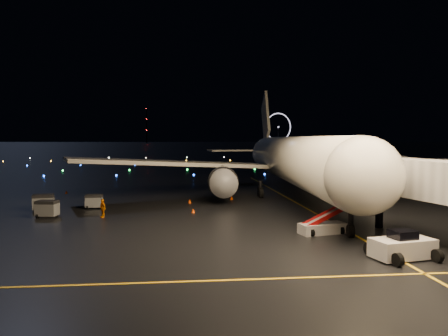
{
  "coord_description": "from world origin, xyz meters",
  "views": [
    {
      "loc": [
        -2.71,
        -34.51,
        8.18
      ],
      "look_at": [
        2.02,
        12.0,
        5.0
      ],
      "focal_mm": 35.0,
      "sensor_mm": 36.0,
      "label": 1
    }
  ],
  "objects_px": {
    "crew_c": "(103,208)",
    "baggage_cart_2": "(43,203)",
    "baggage_cart_3": "(44,203)",
    "baggage_cart_0": "(94,202)",
    "baggage_cart_1": "(47,209)",
    "pushback_tug": "(402,244)",
    "airliner": "(289,135)",
    "belt_loader": "(323,217)"
  },
  "relations": [
    {
      "from": "crew_c",
      "to": "baggage_cart_2",
      "type": "distance_m",
      "value": 8.8
    },
    {
      "from": "belt_loader",
      "to": "baggage_cart_0",
      "type": "height_order",
      "value": "belt_loader"
    },
    {
      "from": "airliner",
      "to": "baggage_cart_2",
      "type": "distance_m",
      "value": 33.59
    },
    {
      "from": "belt_loader",
      "to": "crew_c",
      "type": "height_order",
      "value": "belt_loader"
    },
    {
      "from": "baggage_cart_0",
      "to": "baggage_cart_1",
      "type": "distance_m",
      "value": 6.62
    },
    {
      "from": "baggage_cart_3",
      "to": "baggage_cart_1",
      "type": "bearing_deg",
      "value": -52.72
    },
    {
      "from": "baggage_cart_0",
      "to": "baggage_cart_2",
      "type": "height_order",
      "value": "baggage_cart_2"
    },
    {
      "from": "baggage_cart_1",
      "to": "baggage_cart_3",
      "type": "bearing_deg",
      "value": 118.89
    },
    {
      "from": "belt_loader",
      "to": "baggage_cart_1",
      "type": "distance_m",
      "value": 27.87
    },
    {
      "from": "baggage_cart_2",
      "to": "baggage_cart_0",
      "type": "bearing_deg",
      "value": 1.03
    },
    {
      "from": "pushback_tug",
      "to": "baggage_cart_0",
      "type": "xyz_separation_m",
      "value": [
        -25.05,
        23.99,
        -0.18
      ]
    },
    {
      "from": "airliner",
      "to": "belt_loader",
      "type": "bearing_deg",
      "value": -94.43
    },
    {
      "from": "airliner",
      "to": "baggage_cart_3",
      "type": "xyz_separation_m",
      "value": [
        -31.14,
        -9.37,
        -7.95
      ]
    },
    {
      "from": "crew_c",
      "to": "pushback_tug",
      "type": "bearing_deg",
      "value": 16.24
    },
    {
      "from": "crew_c",
      "to": "baggage_cart_0",
      "type": "xyz_separation_m",
      "value": [
        -2.01,
        6.03,
        -0.16
      ]
    },
    {
      "from": "baggage_cart_1",
      "to": "baggage_cart_2",
      "type": "height_order",
      "value": "baggage_cart_2"
    },
    {
      "from": "baggage_cart_0",
      "to": "baggage_cart_3",
      "type": "relative_size",
      "value": 1.03
    },
    {
      "from": "airliner",
      "to": "baggage_cart_0",
      "type": "relative_size",
      "value": 32.71
    },
    {
      "from": "pushback_tug",
      "to": "baggage_cart_3",
      "type": "distance_m",
      "value": 38.78
    },
    {
      "from": "baggage_cart_0",
      "to": "airliner",
      "type": "bearing_deg",
      "value": 18.63
    },
    {
      "from": "crew_c",
      "to": "baggage_cart_0",
      "type": "height_order",
      "value": "crew_c"
    },
    {
      "from": "airliner",
      "to": "baggage_cart_1",
      "type": "distance_m",
      "value": 33.7
    },
    {
      "from": "airliner",
      "to": "baggage_cart_2",
      "type": "height_order",
      "value": "airliner"
    },
    {
      "from": "belt_loader",
      "to": "baggage_cart_3",
      "type": "height_order",
      "value": "belt_loader"
    },
    {
      "from": "belt_loader",
      "to": "airliner",
      "type": "bearing_deg",
      "value": 69.55
    },
    {
      "from": "baggage_cart_2",
      "to": "baggage_cart_3",
      "type": "xyz_separation_m",
      "value": [
        -0.18,
        1.06,
        -0.16
      ]
    },
    {
      "from": "airliner",
      "to": "pushback_tug",
      "type": "distance_m",
      "value": 34.09
    },
    {
      "from": "baggage_cart_0",
      "to": "belt_loader",
      "type": "bearing_deg",
      "value": -36.64
    },
    {
      "from": "airliner",
      "to": "baggage_cart_2",
      "type": "xyz_separation_m",
      "value": [
        -30.96,
        -10.44,
        -7.79
      ]
    },
    {
      "from": "belt_loader",
      "to": "baggage_cart_2",
      "type": "distance_m",
      "value": 31.18
    },
    {
      "from": "pushback_tug",
      "to": "baggage_cart_2",
      "type": "xyz_separation_m",
      "value": [
        -30.42,
        22.76,
        -0.05
      ]
    },
    {
      "from": "belt_loader",
      "to": "baggage_cart_3",
      "type": "distance_m",
      "value": 31.85
    },
    {
      "from": "baggage_cart_2",
      "to": "airliner",
      "type": "bearing_deg",
      "value": 6.74
    },
    {
      "from": "airliner",
      "to": "baggage_cart_1",
      "type": "xyz_separation_m",
      "value": [
        -29.29,
        -14.7,
        -7.85
      ]
    },
    {
      "from": "baggage_cart_1",
      "to": "baggage_cart_2",
      "type": "xyz_separation_m",
      "value": [
        -1.67,
        4.26,
        0.05
      ]
    },
    {
      "from": "baggage_cart_0",
      "to": "baggage_cart_1",
      "type": "relative_size",
      "value": 0.91
    },
    {
      "from": "baggage_cart_0",
      "to": "crew_c",
      "type": "bearing_deg",
      "value": -72.7
    },
    {
      "from": "belt_loader",
      "to": "baggage_cart_1",
      "type": "bearing_deg",
      "value": 145.56
    },
    {
      "from": "crew_c",
      "to": "baggage_cart_0",
      "type": "bearing_deg",
      "value": 162.63
    },
    {
      "from": "pushback_tug",
      "to": "baggage_cart_3",
      "type": "relative_size",
      "value": 2.26
    },
    {
      "from": "airliner",
      "to": "belt_loader",
      "type": "xyz_separation_m",
      "value": [
        -3.41,
        -25.03,
        -7.3
      ]
    },
    {
      "from": "crew_c",
      "to": "baggage_cart_1",
      "type": "bearing_deg",
      "value": -131.21
    }
  ]
}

